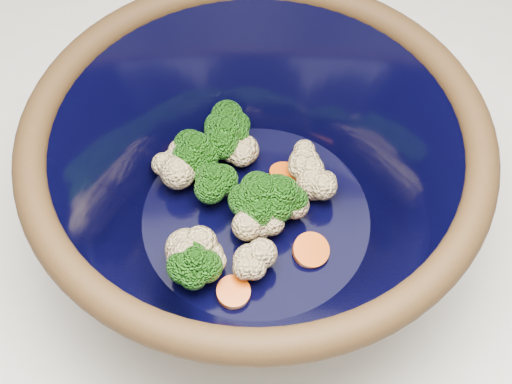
{
  "coord_description": "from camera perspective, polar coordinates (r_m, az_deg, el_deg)",
  "views": [
    {
      "loc": [
        -0.07,
        -0.33,
        1.44
      ],
      "look_at": [
        -0.04,
        -0.01,
        0.97
      ],
      "focal_mm": 50.0,
      "sensor_mm": 36.0,
      "label": 1
    }
  ],
  "objects": [
    {
      "name": "vegetable_pile",
      "position": [
        0.59,
        -1.24,
        0.21
      ],
      "size": [
        0.14,
        0.19,
        0.05
      ],
      "color": "#608442",
      "rests_on": "mixing_bowl"
    },
    {
      "name": "mixing_bowl",
      "position": [
        0.56,
        0.0,
        0.86
      ],
      "size": [
        0.35,
        0.35,
        0.15
      ],
      "rotation": [
        0.0,
        0.0,
        0.03
      ],
      "color": "black",
      "rests_on": "counter"
    }
  ]
}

